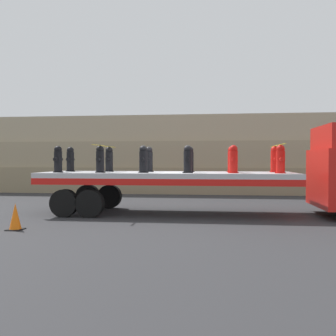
# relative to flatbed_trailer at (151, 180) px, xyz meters

# --- Properties ---
(ground_plane) EXTENTS (120.00, 120.00, 0.00)m
(ground_plane) POSITION_rel_flatbed_trailer_xyz_m (0.55, 0.00, -1.12)
(ground_plane) COLOR #2D2D30
(rock_cliff) EXTENTS (60.00, 3.30, 4.17)m
(rock_cliff) POSITION_rel_flatbed_trailer_xyz_m (0.55, 8.48, 0.97)
(rock_cliff) COLOR gray
(rock_cliff) RESTS_ON ground_plane
(flatbed_trailer) EXTENTS (8.35, 2.56, 1.38)m
(flatbed_trailer) POSITION_rel_flatbed_trailer_xyz_m (0.00, 0.00, 0.00)
(flatbed_trailer) COLOR #B2B2B7
(flatbed_trailer) RESTS_ON ground_plane
(fire_hydrant_black_near_0) EXTENTS (0.33, 0.55, 0.88)m
(fire_hydrant_black_near_0) POSITION_rel_flatbed_trailer_xyz_m (-3.03, -0.54, 0.69)
(fire_hydrant_black_near_0) COLOR black
(fire_hydrant_black_near_0) RESTS_ON flatbed_trailer
(fire_hydrant_black_far_0) EXTENTS (0.33, 0.55, 0.88)m
(fire_hydrant_black_far_0) POSITION_rel_flatbed_trailer_xyz_m (-3.03, 0.54, 0.69)
(fire_hydrant_black_far_0) COLOR black
(fire_hydrant_black_far_0) RESTS_ON flatbed_trailer
(fire_hydrant_black_near_1) EXTENTS (0.33, 0.55, 0.88)m
(fire_hydrant_black_near_1) POSITION_rel_flatbed_trailer_xyz_m (-1.60, -0.54, 0.69)
(fire_hydrant_black_near_1) COLOR black
(fire_hydrant_black_near_1) RESTS_ON flatbed_trailer
(fire_hydrant_black_far_1) EXTENTS (0.33, 0.55, 0.88)m
(fire_hydrant_black_far_1) POSITION_rel_flatbed_trailer_xyz_m (-1.60, 0.54, 0.69)
(fire_hydrant_black_far_1) COLOR black
(fire_hydrant_black_far_1) RESTS_ON flatbed_trailer
(fire_hydrant_black_near_2) EXTENTS (0.33, 0.55, 0.88)m
(fire_hydrant_black_near_2) POSITION_rel_flatbed_trailer_xyz_m (-0.17, -0.54, 0.69)
(fire_hydrant_black_near_2) COLOR black
(fire_hydrant_black_near_2) RESTS_ON flatbed_trailer
(fire_hydrant_black_far_2) EXTENTS (0.33, 0.55, 0.88)m
(fire_hydrant_black_far_2) POSITION_rel_flatbed_trailer_xyz_m (-0.17, 0.54, 0.69)
(fire_hydrant_black_far_2) COLOR black
(fire_hydrant_black_far_2) RESTS_ON flatbed_trailer
(fire_hydrant_black_near_3) EXTENTS (0.33, 0.55, 0.88)m
(fire_hydrant_black_near_3) POSITION_rel_flatbed_trailer_xyz_m (1.26, -0.54, 0.69)
(fire_hydrant_black_near_3) COLOR black
(fire_hydrant_black_near_3) RESTS_ON flatbed_trailer
(fire_hydrant_black_far_3) EXTENTS (0.33, 0.55, 0.88)m
(fire_hydrant_black_far_3) POSITION_rel_flatbed_trailer_xyz_m (1.26, 0.54, 0.69)
(fire_hydrant_black_far_3) COLOR black
(fire_hydrant_black_far_3) RESTS_ON flatbed_trailer
(fire_hydrant_red_near_4) EXTENTS (0.33, 0.55, 0.88)m
(fire_hydrant_red_near_4) POSITION_rel_flatbed_trailer_xyz_m (2.69, -0.54, 0.69)
(fire_hydrant_red_near_4) COLOR red
(fire_hydrant_red_near_4) RESTS_ON flatbed_trailer
(fire_hydrant_red_far_4) EXTENTS (0.33, 0.55, 0.88)m
(fire_hydrant_red_far_4) POSITION_rel_flatbed_trailer_xyz_m (2.69, 0.54, 0.69)
(fire_hydrant_red_far_4) COLOR red
(fire_hydrant_red_far_4) RESTS_ON flatbed_trailer
(fire_hydrant_red_near_5) EXTENTS (0.33, 0.55, 0.88)m
(fire_hydrant_red_near_5) POSITION_rel_flatbed_trailer_xyz_m (4.13, -0.54, 0.69)
(fire_hydrant_red_near_5) COLOR red
(fire_hydrant_red_near_5) RESTS_ON flatbed_trailer
(fire_hydrant_red_far_5) EXTENTS (0.33, 0.55, 0.88)m
(fire_hydrant_red_far_5) POSITION_rel_flatbed_trailer_xyz_m (4.13, 0.54, 0.69)
(fire_hydrant_red_far_5) COLOR red
(fire_hydrant_red_far_5) RESTS_ON flatbed_trailer
(cargo_strap_rear) EXTENTS (0.05, 2.65, 0.01)m
(cargo_strap_rear) POSITION_rel_flatbed_trailer_xyz_m (-1.60, 0.00, 1.15)
(cargo_strap_rear) COLOR yellow
(cargo_strap_rear) RESTS_ON fire_hydrant_black_near_1
(cargo_strap_middle) EXTENTS (0.05, 2.65, 0.01)m
(cargo_strap_middle) POSITION_rel_flatbed_trailer_xyz_m (4.13, 0.00, 1.15)
(cargo_strap_middle) COLOR yellow
(cargo_strap_middle) RESTS_ON fire_hydrant_red_near_5
(traffic_cone) EXTENTS (0.39, 0.39, 0.69)m
(traffic_cone) POSITION_rel_flatbed_trailer_xyz_m (-2.98, -3.36, -0.78)
(traffic_cone) COLOR black
(traffic_cone) RESTS_ON ground_plane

